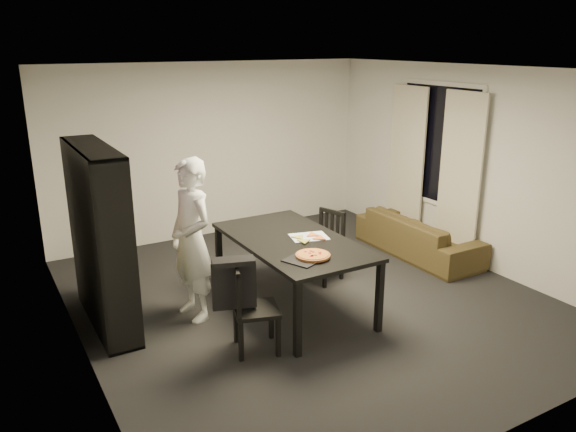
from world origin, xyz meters
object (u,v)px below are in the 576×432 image
chair_right (327,240)px  pepperoni_pizza (313,255)px  person (192,240)px  bookshelf (100,238)px  sofa (419,235)px  chair_left (247,302)px  baking_tray (306,258)px  dining_table (293,245)px

chair_right → pepperoni_pizza: chair_right is taller
person → chair_right: bearing=85.0°
bookshelf → pepperoni_pizza: bookshelf is taller
sofa → chair_left: bearing=109.2°
pepperoni_pizza → chair_left: bearing=-178.7°
baking_tray → pepperoni_pizza: size_ratio=1.14×
dining_table → person: (-1.03, 0.35, 0.14)m
chair_right → sofa: bearing=72.6°
person → sofa: (3.38, 0.17, -0.60)m
chair_right → sofa: size_ratio=0.46×
pepperoni_pizza → sofa: bearing=24.1°
dining_table → pepperoni_pizza: size_ratio=5.56×
bookshelf → dining_table: bookshelf is taller
bookshelf → sofa: bearing=-2.2°
dining_table → chair_right: chair_right is taller
sofa → pepperoni_pizza: bearing=114.1°
bookshelf → chair_left: size_ratio=2.13×
dining_table → chair_right: (0.79, 0.50, -0.24)m
baking_tray → pepperoni_pizza: bearing=-4.0°
bookshelf → chair_right: (2.67, -0.19, -0.45)m
dining_table → chair_right: size_ratio=2.22×
chair_left → person: person is taller
chair_left → sofa: size_ratio=0.47×
chair_right → pepperoni_pizza: (-0.89, -1.07, 0.34)m
chair_right → sofa: (1.57, 0.03, -0.22)m
chair_left → sofa: bearing=-53.2°
bookshelf → baking_tray: bookshelf is taller
baking_tray → sofa: (2.54, 1.09, -0.54)m
baking_tray → dining_table: bearing=72.1°
bookshelf → pepperoni_pizza: size_ratio=5.43×
bookshelf → chair_left: bookshelf is taller
bookshelf → sofa: (4.24, -0.16, -0.67)m
baking_tray → person: bearing=132.5°
chair_left → sofa: 3.40m
chair_left → pepperoni_pizza: chair_left is taller
baking_tray → sofa: bearing=23.3°
dining_table → baking_tray: bearing=-107.9°
person → pepperoni_pizza: (0.92, -0.92, -0.04)m
bookshelf → chair_right: bearing=-4.1°
chair_left → baking_tray: bearing=-70.4°
chair_right → pepperoni_pizza: bearing=-58.5°
person → baking_tray: (0.84, -0.92, -0.06)m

